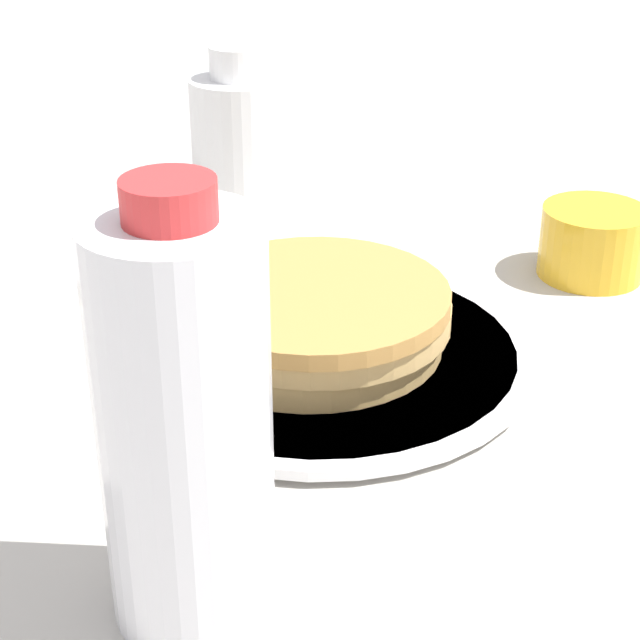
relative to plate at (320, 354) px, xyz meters
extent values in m
plane|color=#BCB7AD|center=(-0.01, 0.03, -0.01)|extent=(4.00, 4.00, 0.00)
cylinder|color=white|center=(0.00, 0.00, 0.00)|extent=(0.27, 0.27, 0.01)
cylinder|color=white|center=(0.00, 0.00, 0.00)|extent=(0.29, 0.29, 0.01)
cylinder|color=tan|center=(0.00, -0.01, 0.01)|extent=(0.18, 0.18, 0.02)
cylinder|color=#DDB067|center=(0.00, 0.00, 0.03)|extent=(0.18, 0.18, 0.02)
cylinder|color=#BF8944|center=(0.00, 0.00, 0.04)|extent=(0.18, 0.18, 0.01)
cylinder|color=yellow|center=(-0.22, 0.13, 0.02)|extent=(0.08, 0.08, 0.06)
cylinder|color=white|center=(-0.28, -0.22, 0.05)|extent=(0.09, 0.09, 0.11)
cylinder|color=white|center=(-0.28, -0.22, 0.11)|extent=(0.05, 0.05, 0.03)
cylinder|color=white|center=(0.24, 0.05, 0.09)|extent=(0.08, 0.08, 0.20)
cylinder|color=red|center=(0.24, 0.05, 0.20)|extent=(0.04, 0.04, 0.02)
camera|label=1|loc=(0.58, 0.27, 0.36)|focal=60.00mm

